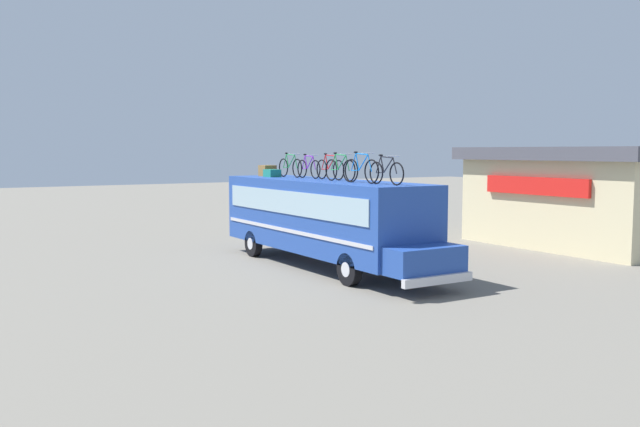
# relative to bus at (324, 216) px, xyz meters

# --- Properties ---
(ground_plane) EXTENTS (120.00, 120.00, 0.00)m
(ground_plane) POSITION_rel_bus_xyz_m (-0.16, 0.00, -1.74)
(ground_plane) COLOR slate
(bus) EXTENTS (11.19, 2.58, 2.99)m
(bus) POSITION_rel_bus_xyz_m (0.00, 0.00, 0.00)
(bus) COLOR #23479E
(bus) RESTS_ON ground
(luggage_bag_1) EXTENTS (0.62, 0.51, 0.43)m
(luggage_bag_1) POSITION_rel_bus_xyz_m (-4.17, -0.06, 1.47)
(luggage_bag_1) COLOR olive
(luggage_bag_1) RESTS_ON bus
(luggage_bag_2) EXTENTS (0.64, 0.46, 0.29)m
(luggage_bag_2) POSITION_rel_bus_xyz_m (-3.41, -0.24, 1.40)
(luggage_bag_2) COLOR #1E7F66
(luggage_bag_2) RESTS_ON bus
(rooftop_bicycle_1) EXTENTS (1.78, 0.44, 0.94)m
(rooftop_bicycle_1) POSITION_rel_bus_xyz_m (-2.78, 0.20, 1.64)
(rooftop_bicycle_1) COLOR black
(rooftop_bicycle_1) RESTS_ON bus
(rooftop_bicycle_2) EXTENTS (1.63, 0.44, 0.89)m
(rooftop_bicycle_2) POSITION_rel_bus_xyz_m (-1.46, 0.24, 1.62)
(rooftop_bicycle_2) COLOR black
(rooftop_bicycle_2) RESTS_ON bus
(rooftop_bicycle_3) EXTENTS (1.78, 0.44, 0.92)m
(rooftop_bicycle_3) POSITION_rel_bus_xyz_m (-0.09, 0.30, 1.64)
(rooftop_bicycle_3) COLOR black
(rooftop_bicycle_3) RESTS_ON bus
(rooftop_bicycle_4) EXTENTS (1.79, 0.44, 0.95)m
(rooftop_bicycle_4) POSITION_rel_bus_xyz_m (1.10, -0.06, 1.65)
(rooftop_bicycle_4) COLOR black
(rooftop_bicycle_4) RESTS_ON bus
(rooftop_bicycle_5) EXTENTS (1.84, 0.44, 0.98)m
(rooftop_bicycle_5) POSITION_rel_bus_xyz_m (2.46, -0.15, 1.66)
(rooftop_bicycle_5) COLOR black
(rooftop_bicycle_5) RESTS_ON bus
(rooftop_bicycle_6) EXTENTS (1.67, 0.44, 0.90)m
(rooftop_bicycle_6) POSITION_rel_bus_xyz_m (3.72, -0.13, 1.63)
(rooftop_bicycle_6) COLOR black
(rooftop_bicycle_6) RESTS_ON bus
(roadside_building) EXTENTS (9.11, 10.07, 4.14)m
(roadside_building) POSITION_rel_bus_xyz_m (1.26, 13.80, 0.37)
(roadside_building) COLOR beige
(roadside_building) RESTS_ON ground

